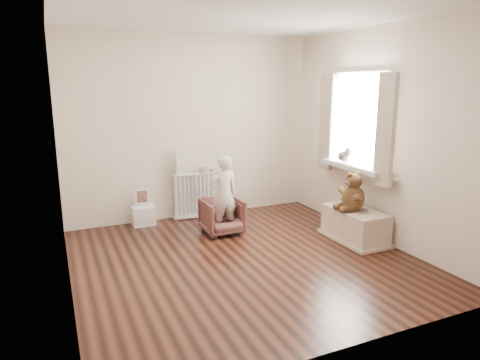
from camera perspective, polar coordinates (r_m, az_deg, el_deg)
name	(u,v)px	position (r m, az deg, el deg)	size (l,w,h in m)	color
floor	(244,259)	(4.85, 0.56, -10.51)	(3.60, 3.60, 0.01)	black
ceiling	(245,12)	(4.51, 0.63, 21.50)	(3.60, 3.60, 0.01)	white
back_wall	(192,128)	(6.17, -6.44, 6.94)	(3.60, 0.02, 2.60)	#EBE5C9
front_wall	(356,177)	(2.98, 15.17, 0.45)	(3.60, 0.02, 2.60)	#EBE5C9
left_wall	(59,155)	(4.10, -22.99, 3.12)	(0.02, 3.60, 2.60)	#EBE5C9
right_wall	(379,135)	(5.49, 18.02, 5.70)	(0.02, 3.60, 2.60)	#EBE5C9
window	(361,121)	(5.68, 15.79, 7.57)	(0.03, 0.90, 1.10)	white
window_sill	(352,166)	(5.70, 14.75, 1.75)	(0.22, 1.10, 0.06)	silver
curtain_left	(386,131)	(5.18, 18.83, 6.26)	(0.06, 0.26, 1.30)	#BDAB98
curtain_right	(327,122)	(6.06, 11.50, 7.52)	(0.06, 0.26, 1.30)	#BDAB98
radiator	(194,192)	(6.20, -6.13, -1.56)	(0.63, 0.12, 0.66)	silver
paper_doll	(183,162)	(6.07, -7.58, 2.34)	(0.20, 0.02, 0.33)	beige
tin_a	(203,170)	(6.18, -5.01, 1.34)	(0.11, 0.11, 0.07)	#A59E8C
tin_b	(212,170)	(6.23, -3.76, 1.35)	(0.08, 0.08, 0.05)	#A59E8C
toy_vanity	(143,206)	(6.03, -12.81, -3.37)	(0.31, 0.22, 0.48)	silver
armchair	(222,216)	(5.59, -2.38, -4.83)	(0.49, 0.50, 0.46)	brown
child	(223,195)	(5.46, -2.22, -1.96)	(0.37, 0.24, 1.02)	silver
toy_bench	(355,224)	(5.54, 15.07, -5.72)	(0.44, 0.83, 0.39)	beige
teddy_bear	(354,188)	(5.40, 14.92, -1.02)	(0.38, 0.29, 0.47)	#3C2512
plush_cat	(344,155)	(5.79, 13.76, 3.29)	(0.15, 0.25, 0.21)	#676359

